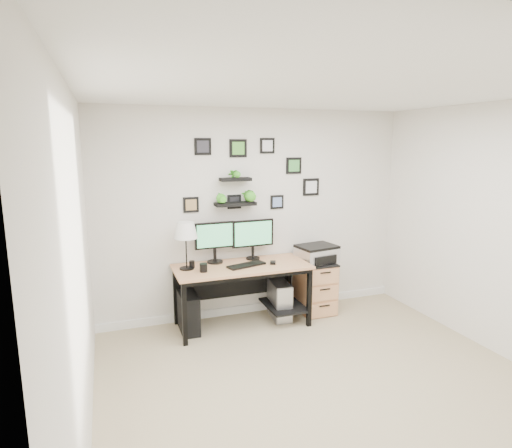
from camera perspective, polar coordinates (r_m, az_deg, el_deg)
name	(u,v)px	position (r m, az deg, el deg)	size (l,w,h in m)	color
room	(256,307)	(5.74, 0.05, -11.03)	(4.00, 4.00, 4.00)	tan
desk	(244,274)	(5.18, -1.64, -6.72)	(1.60, 0.70, 0.75)	tan
monitor_left	(215,239)	(5.16, -5.52, -2.03)	(0.49, 0.20, 0.50)	black
monitor_right	(253,236)	(5.29, -0.41, -1.61)	(0.54, 0.18, 0.50)	black
keyboard	(246,265)	(5.07, -1.30, -5.51)	(0.47, 0.15, 0.02)	black
mouse	(273,263)	(5.17, 2.28, -5.16)	(0.06, 0.10, 0.03)	black
table_lamp	(186,231)	(4.91, -9.37, -0.99)	(0.27, 0.27, 0.55)	black
mug	(204,268)	(4.88, -7.01, -5.80)	(0.09, 0.09, 0.10)	black
pen_cup	(192,264)	(5.05, -8.54, -5.34)	(0.06, 0.06, 0.08)	black
pc_tower_black	(188,313)	(5.17, -8.99, -11.58)	(0.20, 0.45, 0.45)	black
pc_tower_grey	(280,300)	(5.49, 3.16, -10.05)	(0.26, 0.49, 0.47)	gray
file_cabinet	(315,287)	(5.69, 7.89, -8.27)	(0.43, 0.53, 0.67)	tan
printer	(317,254)	(5.56, 8.10, -3.93)	(0.53, 0.45, 0.22)	silver
wall_decor	(241,185)	(5.23, -2.01, 5.25)	(1.79, 0.18, 0.89)	black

